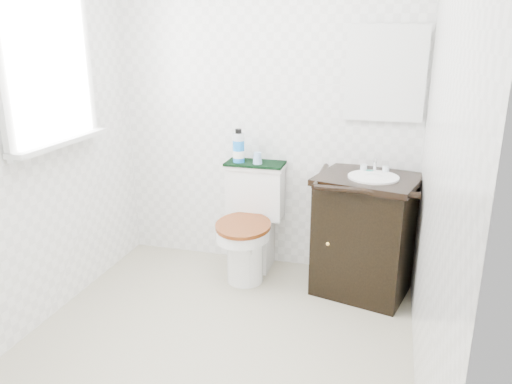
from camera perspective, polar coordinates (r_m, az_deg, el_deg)
The scene contains 14 objects.
floor at distance 2.98m, azimuth -4.97°, elevation -17.24°, with size 2.40×2.40×0.00m, color beige.
wall_back at distance 3.63m, azimuth 1.14°, elevation 9.70°, with size 2.40×2.40×0.00m, color white.
wall_front at distance 1.48m, azimuth -22.42°, elevation -3.46°, with size 2.40×2.40×0.00m, color white.
wall_left at distance 3.07m, azimuth -25.43°, elevation 6.54°, with size 2.40×2.40×0.00m, color white.
wall_right at distance 2.35m, azimuth 20.35°, elevation 4.21°, with size 2.40×2.40×0.00m, color white.
window at distance 3.20m, azimuth -22.92°, elevation 13.60°, with size 0.02×0.70×0.90m, color white.
mirror at distance 3.47m, azimuth 14.58°, elevation 12.94°, with size 0.50×0.02×0.60m, color silver.
toilet at distance 3.64m, azimuth -0.61°, elevation -4.13°, with size 0.44×0.65×0.80m.
vanity at distance 3.43m, azimuth 12.35°, elevation -4.51°, with size 0.74×0.67×0.92m.
trash_bin at distance 3.58m, azimuth -1.34°, elevation -8.11°, with size 0.23×0.21×0.29m.
towel at distance 3.61m, azimuth -0.10°, elevation 3.29°, with size 0.42×0.22×0.02m, color black.
mouthwash_bottle at distance 3.60m, azimuth -2.00°, elevation 5.17°, with size 0.08×0.08×0.24m.
cup at distance 3.56m, azimuth 0.17°, elevation 3.90°, with size 0.07×0.07×0.08m, color #86AEDB.
soap_bar at distance 3.40m, azimuth 12.78°, elevation 2.37°, with size 0.07×0.04×0.02m, color #1A7D6D.
Camera 1 is at (0.88, -2.28, 1.70)m, focal length 35.00 mm.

